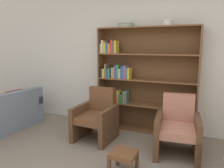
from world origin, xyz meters
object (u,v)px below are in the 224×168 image
at_px(bowl_cream, 167,22).
at_px(footstool, 123,156).
at_px(bowl_copper, 126,25).
at_px(armchair_cushioned, 177,129).
at_px(couch, 1,115).
at_px(armchair_leather, 96,117).
at_px(bookshelf, 137,81).

height_order(bowl_cream, footstool, bowl_cream).
height_order(bowl_copper, bowl_cream, bowl_cream).
distance_m(bowl_cream, armchair_cushioned, 1.81).
relative_size(couch, armchair_leather, 1.72).
bearing_deg(bookshelf, couch, -156.80).
bearing_deg(bowl_copper, bowl_cream, 0.00).
height_order(bowl_copper, armchair_cushioned, bowl_copper).
bearing_deg(armchair_cushioned, footstool, 48.98).
relative_size(bowl_copper, couch, 0.19).
xyz_separation_m(armchair_cushioned, footstool, (-0.57, -0.83, -0.16)).
xyz_separation_m(bowl_copper, footstool, (0.53, -1.50, -1.79)).
relative_size(bookshelf, bowl_copper, 6.71).
xyz_separation_m(bookshelf, armchair_cushioned, (0.87, -0.69, -0.58)).
bearing_deg(bowl_copper, footstool, -70.56).
height_order(bookshelf, armchair_leather, bookshelf).
xyz_separation_m(bowl_cream, armchair_leather, (-1.06, -0.68, -1.65)).
height_order(bowl_copper, footstool, bowl_copper).
xyz_separation_m(bookshelf, armchair_leather, (-0.52, -0.69, -0.58)).
xyz_separation_m(armchair_leather, armchair_cushioned, (1.39, -0.00, 0.00)).
distance_m(armchair_cushioned, footstool, 1.02).
height_order(bookshelf, bowl_copper, bowl_copper).
distance_m(couch, armchair_cushioned, 3.35).
bearing_deg(bowl_copper, armchair_cushioned, -31.61).
xyz_separation_m(bookshelf, couch, (-2.46, -1.05, -0.69)).
height_order(bowl_copper, couch, bowl_copper).
distance_m(couch, footstool, 2.80).
bearing_deg(footstool, armchair_leather, 134.81).
distance_m(bowl_cream, couch, 3.63).
bearing_deg(bookshelf, armchair_cushioned, -38.71).
distance_m(bookshelf, couch, 2.76).
distance_m(bowl_copper, armchair_leather, 1.79).
height_order(armchair_leather, armchair_cushioned, same).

